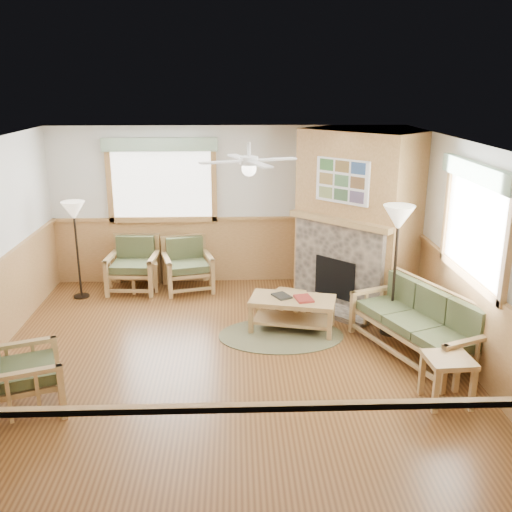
{
  "coord_description": "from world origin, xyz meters",
  "views": [
    {
      "loc": [
        0.12,
        -6.61,
        3.41
      ],
      "look_at": [
        0.4,
        0.7,
        1.15
      ],
      "focal_mm": 40.0,
      "sensor_mm": 36.0,
      "label": 1
    }
  ],
  "objects_px": {
    "end_table_sofa": "(447,380)",
    "footstool": "(288,305)",
    "armchair_left": "(21,371)",
    "sofa": "(416,323)",
    "armchair_back_left": "(133,265)",
    "armchair_back_right": "(188,265)",
    "end_table_chairs": "(144,276)",
    "coffee_table": "(292,314)",
    "floor_lamp_left": "(77,250)",
    "floor_lamp_right": "(395,271)"
  },
  "relations": [
    {
      "from": "end_table_chairs",
      "to": "floor_lamp_right",
      "type": "relative_size",
      "value": 0.27
    },
    {
      "from": "armchair_back_right",
      "to": "footstool",
      "type": "distance_m",
      "value": 2.04
    },
    {
      "from": "armchair_back_right",
      "to": "floor_lamp_left",
      "type": "bearing_deg",
      "value": 175.42
    },
    {
      "from": "sofa",
      "to": "end_table_sofa",
      "type": "xyz_separation_m",
      "value": [
        -0.01,
        -1.16,
        -0.16
      ]
    },
    {
      "from": "armchair_left",
      "to": "end_table_sofa",
      "type": "distance_m",
      "value": 4.59
    },
    {
      "from": "sofa",
      "to": "armchair_back_right",
      "type": "relative_size",
      "value": 2.18
    },
    {
      "from": "end_table_chairs",
      "to": "sofa",
      "type": "bearing_deg",
      "value": -33.28
    },
    {
      "from": "coffee_table",
      "to": "floor_lamp_left",
      "type": "bearing_deg",
      "value": 171.11
    },
    {
      "from": "footstool",
      "to": "sofa",
      "type": "bearing_deg",
      "value": -39.85
    },
    {
      "from": "end_table_sofa",
      "to": "footstool",
      "type": "xyz_separation_m",
      "value": [
        -1.52,
        2.43,
        -0.08
      ]
    },
    {
      "from": "armchair_back_left",
      "to": "end_table_sofa",
      "type": "height_order",
      "value": "armchair_back_left"
    },
    {
      "from": "sofa",
      "to": "armchair_back_left",
      "type": "bearing_deg",
      "value": -144.59
    },
    {
      "from": "armchair_back_left",
      "to": "armchair_back_right",
      "type": "relative_size",
      "value": 1.03
    },
    {
      "from": "armchair_back_left",
      "to": "floor_lamp_right",
      "type": "distance_m",
      "value": 4.34
    },
    {
      "from": "sofa",
      "to": "armchair_back_left",
      "type": "xyz_separation_m",
      "value": [
        -4.03,
        2.53,
        0.01
      ]
    },
    {
      "from": "armchair_left",
      "to": "footstool",
      "type": "distance_m",
      "value": 3.9
    },
    {
      "from": "armchair_back_left",
      "to": "armchair_back_right",
      "type": "height_order",
      "value": "armchair_back_left"
    },
    {
      "from": "armchair_left",
      "to": "end_table_sofa",
      "type": "bearing_deg",
      "value": -111.26
    },
    {
      "from": "armchair_back_right",
      "to": "footstool",
      "type": "height_order",
      "value": "armchair_back_right"
    },
    {
      "from": "armchair_back_left",
      "to": "end_table_chairs",
      "type": "relative_size",
      "value": 1.79
    },
    {
      "from": "end_table_chairs",
      "to": "floor_lamp_left",
      "type": "bearing_deg",
      "value": -163.14
    },
    {
      "from": "armchair_back_left",
      "to": "floor_lamp_right",
      "type": "relative_size",
      "value": 0.48
    },
    {
      "from": "end_table_chairs",
      "to": "armchair_left",
      "type": "bearing_deg",
      "value": -101.51
    },
    {
      "from": "armchair_left",
      "to": "coffee_table",
      "type": "xyz_separation_m",
      "value": [
        3.09,
        1.95,
        -0.21
      ]
    },
    {
      "from": "armchair_left",
      "to": "coffee_table",
      "type": "bearing_deg",
      "value": -78.56
    },
    {
      "from": "end_table_chairs",
      "to": "armchair_back_right",
      "type": "bearing_deg",
      "value": 0.0
    },
    {
      "from": "end_table_chairs",
      "to": "footstool",
      "type": "bearing_deg",
      "value": -28.36
    },
    {
      "from": "end_table_sofa",
      "to": "floor_lamp_left",
      "type": "xyz_separation_m",
      "value": [
        -4.84,
        3.38,
        0.53
      ]
    },
    {
      "from": "armchair_back_right",
      "to": "armchair_left",
      "type": "bearing_deg",
      "value": -126.54
    },
    {
      "from": "armchair_back_left",
      "to": "coffee_table",
      "type": "distance_m",
      "value": 3.05
    },
    {
      "from": "floor_lamp_right",
      "to": "floor_lamp_left",
      "type": "bearing_deg",
      "value": 161.47
    },
    {
      "from": "coffee_table",
      "to": "end_table_chairs",
      "type": "distance_m",
      "value": 2.9
    },
    {
      "from": "armchair_back_right",
      "to": "floor_lamp_left",
      "type": "xyz_separation_m",
      "value": [
        -1.73,
        -0.3,
        0.37
      ]
    },
    {
      "from": "coffee_table",
      "to": "footstool",
      "type": "bearing_deg",
      "value": 106.25
    },
    {
      "from": "armchair_back_left",
      "to": "armchair_left",
      "type": "relative_size",
      "value": 0.99
    },
    {
      "from": "armchair_left",
      "to": "coffee_table",
      "type": "relative_size",
      "value": 0.76
    },
    {
      "from": "sofa",
      "to": "floor_lamp_right",
      "type": "distance_m",
      "value": 0.83
    },
    {
      "from": "coffee_table",
      "to": "end_table_sofa",
      "type": "relative_size",
      "value": 2.17
    },
    {
      "from": "armchair_left",
      "to": "end_table_sofa",
      "type": "relative_size",
      "value": 1.65
    },
    {
      "from": "armchair_back_left",
      "to": "end_table_sofa",
      "type": "xyz_separation_m",
      "value": [
        4.02,
        -3.68,
        -0.17
      ]
    },
    {
      "from": "armchair_back_left",
      "to": "armchair_back_right",
      "type": "distance_m",
      "value": 0.91
    },
    {
      "from": "coffee_table",
      "to": "end_table_chairs",
      "type": "relative_size",
      "value": 2.38
    },
    {
      "from": "end_table_sofa",
      "to": "footstool",
      "type": "bearing_deg",
      "value": 122.02
    },
    {
      "from": "sofa",
      "to": "footstool",
      "type": "height_order",
      "value": "sofa"
    },
    {
      "from": "sofa",
      "to": "end_table_chairs",
      "type": "xyz_separation_m",
      "value": [
        -3.85,
        2.53,
        -0.18
      ]
    },
    {
      "from": "end_table_chairs",
      "to": "floor_lamp_left",
      "type": "relative_size",
      "value": 0.31
    },
    {
      "from": "armchair_back_right",
      "to": "armchair_left",
      "type": "height_order",
      "value": "armchair_left"
    },
    {
      "from": "sofa",
      "to": "floor_lamp_left",
      "type": "distance_m",
      "value": 5.34
    },
    {
      "from": "armchair_left",
      "to": "sofa",
      "type": "bearing_deg",
      "value": -97.11
    },
    {
      "from": "armchair_back_right",
      "to": "coffee_table",
      "type": "distance_m",
      "value": 2.35
    }
  ]
}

